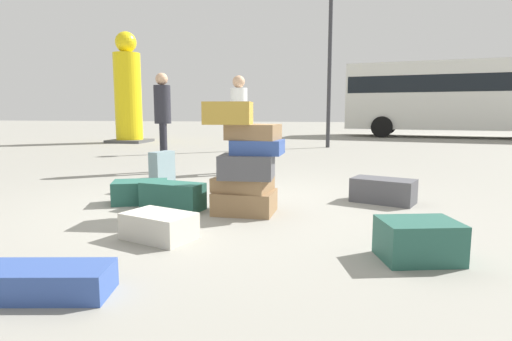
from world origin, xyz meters
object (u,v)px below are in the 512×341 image
suitcase_slate_left_side (162,171)px  suitcase_tower (245,164)px  yellow_dummy_statue (128,94)px  suitcase_teal_upright_blue (173,196)px  suitcase_navy_right_side (47,281)px  suitcase_teal_foreground_near (140,192)px  suitcase_charcoal_behind_tower (383,191)px  suitcase_teal_foreground_far (419,240)px  person_tourist_with_camera (163,113)px  suitcase_cream_white_trunk (159,226)px  parked_bus (458,94)px  person_bearded_onlooker (239,116)px  lamp_post (331,17)px

suitcase_slate_left_side → suitcase_tower: bearing=-21.0°
suitcase_tower → yellow_dummy_statue: yellow_dummy_statue is taller
suitcase_teal_upright_blue → suitcase_navy_right_side: (0.11, -2.34, -0.06)m
suitcase_teal_foreground_near → suitcase_slate_left_side: suitcase_slate_left_side is taller
suitcase_charcoal_behind_tower → suitcase_teal_upright_blue: size_ratio=1.03×
suitcase_teal_foreground_far → suitcase_navy_right_side: size_ratio=0.74×
suitcase_teal_foreground_far → person_tourist_with_camera: size_ratio=0.31×
suitcase_cream_white_trunk → parked_bus: size_ratio=0.06×
suitcase_navy_right_side → person_bearded_onlooker: size_ratio=0.44×
lamp_post → suitcase_teal_foreground_far: bearing=-85.1°
suitcase_teal_upright_blue → yellow_dummy_statue: (-5.49, 9.74, 1.57)m
suitcase_slate_left_side → suitcase_navy_right_side: (0.72, -3.49, -0.18)m
person_bearded_onlooker → yellow_dummy_statue: bearing=-170.8°
suitcase_tower → parked_bus: bearing=68.1°
suitcase_teal_foreground_far → person_tourist_with_camera: (-3.73, 4.06, 0.93)m
suitcase_navy_right_side → parked_bus: bearing=57.8°
suitcase_teal_foreground_far → suitcase_teal_upright_blue: suitcase_teal_upright_blue is taller
suitcase_teal_upright_blue → person_tourist_with_camera: 3.21m
suitcase_teal_foreground_far → person_bearded_onlooker: 4.89m
yellow_dummy_statue → suitcase_teal_upright_blue: bearing=-60.6°
parked_bus → person_tourist_with_camera: bearing=-112.8°
parked_bus → suitcase_tower: bearing=-100.9°
suitcase_teal_upright_blue → suitcase_navy_right_side: suitcase_teal_upright_blue is taller
suitcase_cream_white_trunk → suitcase_tower: bearing=83.3°
parked_bus → suitcase_navy_right_side: bearing=-100.4°
suitcase_navy_right_side → lamp_post: 11.89m
suitcase_cream_white_trunk → person_tourist_with_camera: bearing=132.2°
suitcase_tower → lamp_post: lamp_post is taller
person_bearded_onlooker → suitcase_navy_right_side: bearing=-30.4°
suitcase_teal_foreground_near → yellow_dummy_statue: size_ratio=0.17×
suitcase_charcoal_behind_tower → suitcase_cream_white_trunk: bearing=-115.5°
suitcase_teal_foreground_far → suitcase_navy_right_side: 2.59m
suitcase_cream_white_trunk → suitcase_teal_upright_blue: bearing=125.8°
suitcase_slate_left_side → person_tourist_with_camera: 1.95m
suitcase_charcoal_behind_tower → yellow_dummy_statue: size_ratio=0.19×
suitcase_teal_foreground_near → person_bearded_onlooker: person_bearded_onlooker is taller
suitcase_slate_left_side → suitcase_charcoal_behind_tower: suitcase_slate_left_side is taller
suitcase_cream_white_trunk → lamp_post: 10.72m
suitcase_teal_foreground_far → suitcase_charcoal_behind_tower: size_ratio=0.76×
suitcase_teal_foreground_far → person_tourist_with_camera: 5.59m
suitcase_slate_left_side → lamp_post: bearing=91.8°
person_tourist_with_camera → suitcase_teal_foreground_far: bearing=23.9°
suitcase_navy_right_side → suitcase_teal_upright_blue: bearing=81.9°
suitcase_navy_right_side → person_bearded_onlooker: (0.00, 5.28, 0.95)m
suitcase_cream_white_trunk → person_bearded_onlooker: 4.17m
person_bearded_onlooker → person_tourist_with_camera: bearing=-114.5°
suitcase_cream_white_trunk → parked_bus: parked_bus is taller
suitcase_navy_right_side → parked_bus: parked_bus is taller
suitcase_teal_foreground_near → parked_bus: parked_bus is taller
suitcase_cream_white_trunk → parked_bus: 17.52m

